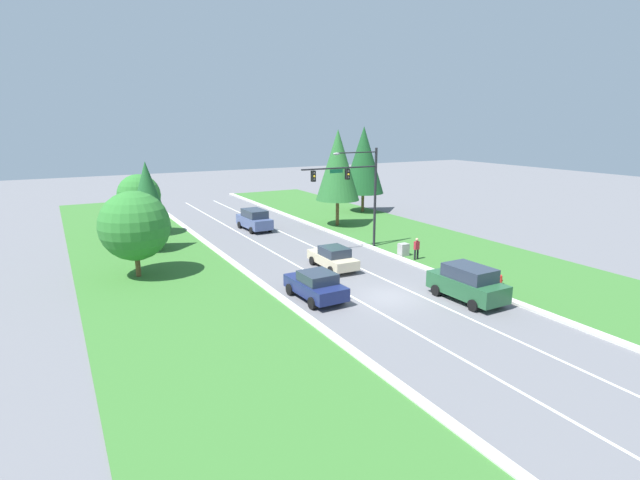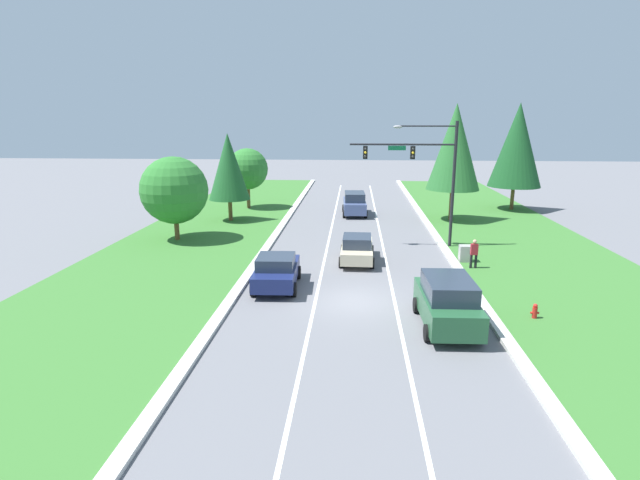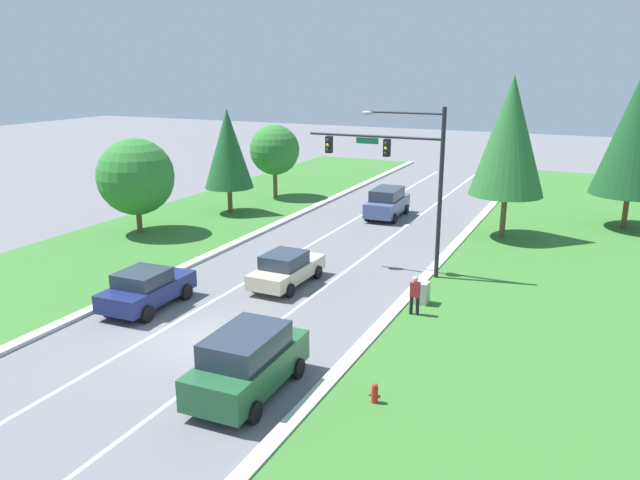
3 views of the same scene
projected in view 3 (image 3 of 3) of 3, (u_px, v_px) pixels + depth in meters
name	position (u px, v px, depth m)	size (l,w,h in m)	color
ground_plane	(201.00, 339.00, 22.91)	(160.00, 160.00, 0.00)	slate
curb_strip_right	(342.00, 367.00, 20.60)	(0.50, 90.00, 0.15)	beige
curb_strip_left	(85.00, 312.00, 25.19)	(0.50, 90.00, 0.15)	beige
grass_verge_right	(505.00, 403.00, 18.47)	(10.00, 90.00, 0.08)	#38702D
lane_stripe_inner_left	(162.00, 330.00, 23.65)	(0.14, 81.00, 0.01)	white
lane_stripe_inner_right	(243.00, 348.00, 22.18)	(0.14, 81.00, 0.01)	white
traffic_signal_mast	(402.00, 166.00, 28.74)	(6.63, 0.41, 7.96)	black
champagne_sedan	(286.00, 269.00, 28.38)	(2.03, 4.48, 1.56)	beige
navy_sedan	(146.00, 288.00, 25.70)	(2.26, 4.35, 1.65)	navy
forest_suv	(248.00, 362.00, 18.89)	(2.27, 4.67, 2.04)	#235633
slate_blue_suv	(387.00, 202.00, 41.04)	(2.18, 4.70, 1.96)	#475684
utility_cabinet	(420.00, 293.00, 26.09)	(0.70, 0.60, 1.01)	#9E9E99
pedestrian	(415.00, 294.00, 24.75)	(0.40, 0.23, 1.69)	black
fire_hydrant	(375.00, 394.00, 18.39)	(0.34, 0.20, 0.70)	red
conifer_near_right_tree	(510.00, 136.00, 34.70)	(4.18, 4.18, 9.27)	brown
oak_near_left_tree	(275.00, 150.00, 46.39)	(3.71, 3.71, 5.50)	brown
conifer_far_right_tree	(636.00, 134.00, 36.79)	(4.57, 4.57, 9.48)	brown
oak_far_left_tree	(136.00, 177.00, 36.37)	(4.48, 4.48, 5.68)	brown
conifer_mid_left_tree	(228.00, 149.00, 41.16)	(3.26, 3.26, 7.01)	brown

